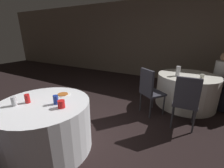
% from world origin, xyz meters
% --- Properties ---
extents(ground_plane, '(16.00, 16.00, 0.00)m').
position_xyz_m(ground_plane, '(0.00, 0.00, 0.00)').
color(ground_plane, black).
extents(wall_back, '(16.00, 0.06, 2.80)m').
position_xyz_m(wall_back, '(0.00, 4.50, 1.40)').
color(wall_back, '#7A6B5B').
rests_on(wall_back, ground_plane).
extents(table_near, '(1.24, 1.24, 0.73)m').
position_xyz_m(table_near, '(-0.14, -0.06, 0.36)').
color(table_near, silver).
rests_on(table_near, ground_plane).
extents(table_far, '(1.32, 1.32, 0.73)m').
position_xyz_m(table_far, '(1.48, 2.50, 0.36)').
color(table_far, white).
rests_on(table_far, ground_plane).
extents(chair_far_northeast, '(0.57, 0.57, 0.97)m').
position_xyz_m(chair_far_northeast, '(2.24, 3.26, 0.58)').
color(chair_far_northeast, '#383842').
rests_on(chair_far_northeast, ground_plane).
extents(chair_far_south, '(0.42, 0.42, 0.97)m').
position_xyz_m(chair_far_south, '(1.53, 1.42, 0.58)').
color(chair_far_south, '#383842').
rests_on(chair_far_south, ground_plane).
extents(chair_far_southwest, '(0.56, 0.56, 0.97)m').
position_xyz_m(chair_far_southwest, '(0.84, 1.63, 0.58)').
color(chair_far_southwest, '#383842').
rests_on(chair_far_southwest, ground_plane).
extents(person_white_shirt, '(0.48, 0.48, 1.21)m').
position_xyz_m(person_white_shirt, '(2.12, 3.14, 0.62)').
color(person_white_shirt, black).
rests_on(person_white_shirt, ground_plane).
extents(pizza_plate_near, '(0.22, 0.22, 0.02)m').
position_xyz_m(pizza_plate_near, '(-0.12, 0.27, 0.74)').
color(pizza_plate_near, white).
rests_on(pizza_plate_near, table_near).
extents(soda_can_blue, '(0.07, 0.07, 0.12)m').
position_xyz_m(soda_can_blue, '(0.04, 0.00, 0.79)').
color(soda_can_blue, '#1E38A5').
rests_on(soda_can_blue, table_near).
extents(soda_can_red, '(0.07, 0.07, 0.12)m').
position_xyz_m(soda_can_red, '(-0.32, -0.16, 0.79)').
color(soda_can_red, red).
rests_on(soda_can_red, table_near).
extents(soda_can_silver, '(0.07, 0.07, 0.12)m').
position_xyz_m(soda_can_silver, '(-0.39, -0.30, 0.79)').
color(soda_can_silver, silver).
rests_on(soda_can_silver, table_near).
extents(cup_near, '(0.09, 0.09, 0.10)m').
position_xyz_m(cup_near, '(0.18, -0.04, 0.78)').
color(cup_near, red).
rests_on(cup_near, table_near).
extents(bottle_far, '(0.09, 0.09, 0.22)m').
position_xyz_m(bottle_far, '(1.27, 2.30, 0.84)').
color(bottle_far, white).
rests_on(bottle_far, table_far).
extents(cup_far, '(0.08, 0.08, 0.09)m').
position_xyz_m(cup_far, '(1.74, 2.34, 0.77)').
color(cup_far, silver).
rests_on(cup_far, table_far).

